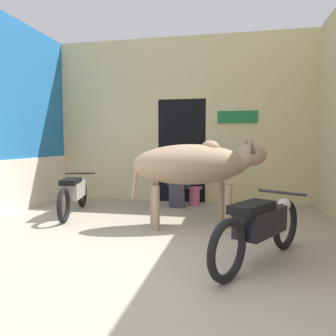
{
  "coord_description": "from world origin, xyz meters",
  "views": [
    {
      "loc": [
        1.16,
        -2.83,
        1.3
      ],
      "look_at": [
        0.2,
        1.9,
        0.92
      ],
      "focal_mm": 35.0,
      "sensor_mm": 36.0,
      "label": 1
    }
  ],
  "objects_px": {
    "plastic_stool": "(194,195)",
    "shopkeeper_seated": "(178,179)",
    "cow": "(196,165)",
    "motorcycle_far": "(74,192)",
    "motorcycle_near": "(260,226)"
  },
  "relations": [
    {
      "from": "cow",
      "to": "shopkeeper_seated",
      "type": "distance_m",
      "value": 1.61
    },
    {
      "from": "cow",
      "to": "shopkeeper_seated",
      "type": "relative_size",
      "value": 1.95
    },
    {
      "from": "motorcycle_near",
      "to": "motorcycle_far",
      "type": "bearing_deg",
      "value": 149.43
    },
    {
      "from": "shopkeeper_seated",
      "to": "motorcycle_near",
      "type": "bearing_deg",
      "value": -64.44
    },
    {
      "from": "cow",
      "to": "motorcycle_far",
      "type": "xyz_separation_m",
      "value": [
        -2.27,
        0.39,
        -0.55
      ]
    },
    {
      "from": "motorcycle_near",
      "to": "shopkeeper_seated",
      "type": "distance_m",
      "value": 3.25
    },
    {
      "from": "cow",
      "to": "plastic_stool",
      "type": "xyz_separation_m",
      "value": [
        -0.23,
        1.67,
        -0.75
      ]
    },
    {
      "from": "motorcycle_far",
      "to": "plastic_stool",
      "type": "height_order",
      "value": "motorcycle_far"
    },
    {
      "from": "motorcycle_near",
      "to": "motorcycle_far",
      "type": "xyz_separation_m",
      "value": [
        -3.13,
        1.85,
        -0.01
      ]
    },
    {
      "from": "plastic_stool",
      "to": "shopkeeper_seated",
      "type": "bearing_deg",
      "value": -147.18
    },
    {
      "from": "motorcycle_near",
      "to": "plastic_stool",
      "type": "relative_size",
      "value": 4.4
    },
    {
      "from": "cow",
      "to": "motorcycle_far",
      "type": "bearing_deg",
      "value": 170.32
    },
    {
      "from": "plastic_stool",
      "to": "cow",
      "type": "bearing_deg",
      "value": -82.25
    },
    {
      "from": "cow",
      "to": "motorcycle_far",
      "type": "relative_size",
      "value": 1.16
    },
    {
      "from": "cow",
      "to": "plastic_stool",
      "type": "bearing_deg",
      "value": 97.75
    }
  ]
}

